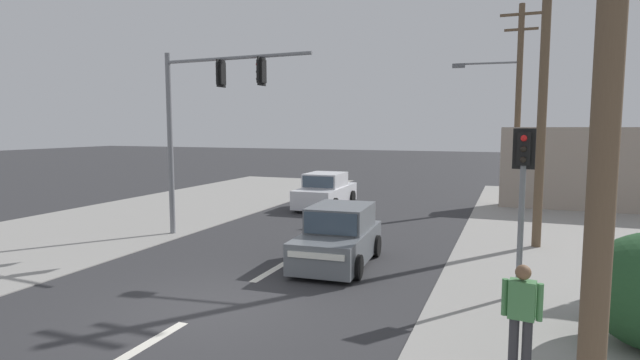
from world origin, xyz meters
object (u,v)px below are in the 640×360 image
utility_pole_midground_right (540,51)px  sedan_receding_far (326,192)px  pedestal_signal_right_kerb (523,184)px  pedestrian_at_kerb (521,313)px  traffic_signal_mast (201,110)px  hatchback_crossing_left (339,237)px  utility_pole_background_right (515,99)px

utility_pole_midground_right → sedan_receding_far: 10.97m
pedestal_signal_right_kerb → pedestrian_at_kerb: size_ratio=2.18×
traffic_signal_mast → hatchback_crossing_left: (5.16, -1.44, -3.44)m
utility_pole_background_right → utility_pole_midground_right: bearing=-85.4°
pedestal_signal_right_kerb → sedan_receding_far: size_ratio=0.83×
sedan_receding_far → pedestrian_at_kerb: pedestrian_at_kerb is taller
utility_pole_background_right → pedestrian_at_kerb: bearing=-89.2°
traffic_signal_mast → pedestrian_at_kerb: bearing=-32.6°
traffic_signal_mast → utility_pole_background_right: bearing=48.2°
utility_pole_background_right → pedestrian_at_kerb: (0.22, -16.54, -3.91)m
hatchback_crossing_left → pedestal_signal_right_kerb: bearing=-13.8°
utility_pole_background_right → traffic_signal_mast: (-9.33, -10.43, -0.69)m
pedestrian_at_kerb → utility_pole_midground_right: bearing=87.2°
hatchback_crossing_left → utility_pole_background_right: bearing=70.6°
utility_pole_midground_right → utility_pole_background_right: 8.10m
utility_pole_background_right → sedan_receding_far: size_ratio=2.10×
traffic_signal_mast → sedan_receding_far: (1.54, 7.24, -3.44)m
pedestrian_at_kerb → hatchback_crossing_left: bearing=133.3°
hatchback_crossing_left → utility_pole_midground_right: bearing=38.7°
utility_pole_background_right → pedestal_signal_right_kerb: utility_pole_background_right is taller
hatchback_crossing_left → traffic_signal_mast: bearing=164.4°
traffic_signal_mast → pedestrian_at_kerb: 11.79m
hatchback_crossing_left → sedan_receding_far: bearing=112.7°
hatchback_crossing_left → pedestrian_at_kerb: size_ratio=2.28×
hatchback_crossing_left → sedan_receding_far: (-3.63, 8.69, 0.00)m
traffic_signal_mast → utility_pole_midground_right: bearing=13.6°
utility_pole_background_right → hatchback_crossing_left: size_ratio=2.41×
utility_pole_midground_right → traffic_signal_mast: utility_pole_midground_right is taller
pedestal_signal_right_kerb → sedan_receding_far: bearing=129.4°
utility_pole_background_right → pedestrian_at_kerb: utility_pole_background_right is taller
traffic_signal_mast → sedan_receding_far: bearing=78.0°
hatchback_crossing_left → pedestrian_at_kerb: (4.40, -4.67, 0.22)m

